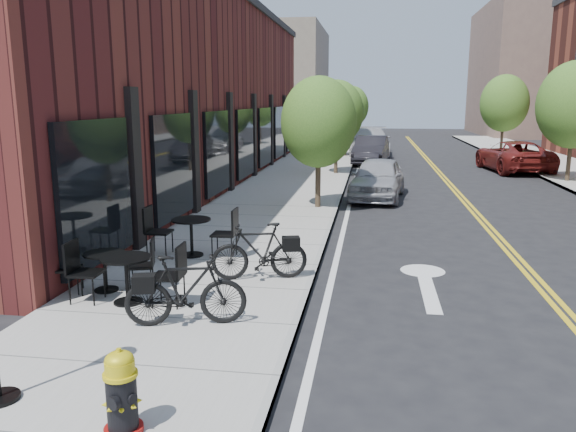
{
  "coord_description": "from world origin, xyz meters",
  "views": [
    {
      "loc": [
        0.98,
        -7.38,
        3.23
      ],
      "look_at": [
        -0.63,
        3.29,
        1.0
      ],
      "focal_mm": 35.0,
      "sensor_mm": 36.0,
      "label": 1
    }
  ],
  "objects_px": {
    "parked_car_c": "(370,141)",
    "parked_car_far": "(513,156)",
    "fire_hydrant": "(121,393)",
    "bistro_set_b": "(105,266)",
    "bicycle_left": "(259,251)",
    "bistro_set_a": "(127,273)",
    "parked_car_a": "(378,178)",
    "parked_car_b": "(371,150)",
    "bicycle_right": "(186,290)",
    "bistro_set_c": "(191,232)"
  },
  "relations": [
    {
      "from": "bistro_set_a",
      "to": "parked_car_c",
      "type": "xyz_separation_m",
      "value": [
        3.54,
        26.15,
        0.22
      ]
    },
    {
      "from": "fire_hydrant",
      "to": "parked_car_a",
      "type": "xyz_separation_m",
      "value": [
        2.46,
        14.27,
        0.16
      ]
    },
    {
      "from": "bistro_set_a",
      "to": "parked_car_c",
      "type": "relative_size",
      "value": 0.32
    },
    {
      "from": "bistro_set_a",
      "to": "fire_hydrant",
      "type": "bearing_deg",
      "value": -68.14
    },
    {
      "from": "bicycle_left",
      "to": "bistro_set_a",
      "type": "bearing_deg",
      "value": -65.23
    },
    {
      "from": "bicycle_right",
      "to": "bistro_set_a",
      "type": "height_order",
      "value": "bicycle_right"
    },
    {
      "from": "parked_car_a",
      "to": "bistro_set_c",
      "type": "bearing_deg",
      "value": -108.08
    },
    {
      "from": "bistro_set_b",
      "to": "fire_hydrant",
      "type": "bearing_deg",
      "value": -78.32
    },
    {
      "from": "parked_car_far",
      "to": "parked_car_b",
      "type": "bearing_deg",
      "value": -24.73
    },
    {
      "from": "bicycle_left",
      "to": "bistro_set_b",
      "type": "relative_size",
      "value": 1.05
    },
    {
      "from": "parked_car_b",
      "to": "parked_car_c",
      "type": "bearing_deg",
      "value": 96.64
    },
    {
      "from": "bistro_set_c",
      "to": "bistro_set_a",
      "type": "bearing_deg",
      "value": -93.07
    },
    {
      "from": "bicycle_right",
      "to": "parked_car_a",
      "type": "relative_size",
      "value": 0.42
    },
    {
      "from": "bicycle_left",
      "to": "bicycle_right",
      "type": "relative_size",
      "value": 1.0
    },
    {
      "from": "bistro_set_c",
      "to": "parked_car_c",
      "type": "relative_size",
      "value": 0.32
    },
    {
      "from": "bicycle_left",
      "to": "bistro_set_b",
      "type": "height_order",
      "value": "bicycle_left"
    },
    {
      "from": "parked_car_a",
      "to": "parked_car_far",
      "type": "bearing_deg",
      "value": 59.92
    },
    {
      "from": "bistro_set_b",
      "to": "bicycle_right",
      "type": "bearing_deg",
      "value": -50.51
    },
    {
      "from": "fire_hydrant",
      "to": "bistro_set_a",
      "type": "relative_size",
      "value": 0.48
    },
    {
      "from": "bistro_set_a",
      "to": "parked_car_far",
      "type": "bearing_deg",
      "value": 60.59
    },
    {
      "from": "parked_car_a",
      "to": "parked_car_b",
      "type": "bearing_deg",
      "value": 98.19
    },
    {
      "from": "bicycle_right",
      "to": "fire_hydrant",
      "type": "bearing_deg",
      "value": 171.03
    },
    {
      "from": "bistro_set_b",
      "to": "parked_car_c",
      "type": "xyz_separation_m",
      "value": [
        4.15,
        25.66,
        0.28
      ]
    },
    {
      "from": "parked_car_a",
      "to": "parked_car_b",
      "type": "height_order",
      "value": "parked_car_b"
    },
    {
      "from": "parked_car_a",
      "to": "bistro_set_b",
      "type": "bearing_deg",
      "value": -106.64
    },
    {
      "from": "bicycle_left",
      "to": "parked_car_far",
      "type": "xyz_separation_m",
      "value": [
        8.34,
        17.82,
        0.08
      ]
    },
    {
      "from": "parked_car_a",
      "to": "parked_car_c",
      "type": "xyz_separation_m",
      "value": [
        -0.36,
        15.2,
        0.14
      ]
    },
    {
      "from": "bicycle_left",
      "to": "parked_car_a",
      "type": "xyz_separation_m",
      "value": [
        2.11,
        9.48,
        0.05
      ]
    },
    {
      "from": "parked_car_c",
      "to": "parked_car_far",
      "type": "bearing_deg",
      "value": -45.93
    },
    {
      "from": "fire_hydrant",
      "to": "bicycle_right",
      "type": "bearing_deg",
      "value": 117.76
    },
    {
      "from": "bistro_set_b",
      "to": "parked_car_a",
      "type": "relative_size",
      "value": 0.4
    },
    {
      "from": "bicycle_left",
      "to": "bistro_set_c",
      "type": "distance_m",
      "value": 2.11
    },
    {
      "from": "bicycle_left",
      "to": "bicycle_right",
      "type": "xyz_separation_m",
      "value": [
        -0.6,
        -2.19,
        0.0
      ]
    },
    {
      "from": "bistro_set_b",
      "to": "parked_car_far",
      "type": "distance_m",
      "value": 21.66
    },
    {
      "from": "parked_car_a",
      "to": "parked_car_far",
      "type": "height_order",
      "value": "parked_car_far"
    },
    {
      "from": "parked_car_c",
      "to": "parked_car_far",
      "type": "xyz_separation_m",
      "value": [
        6.6,
        -6.85,
        -0.12
      ]
    },
    {
      "from": "bicycle_right",
      "to": "parked_car_a",
      "type": "xyz_separation_m",
      "value": [
        2.71,
        11.67,
        0.05
      ]
    },
    {
      "from": "bistro_set_b",
      "to": "parked_car_c",
      "type": "distance_m",
      "value": 26.0
    },
    {
      "from": "bistro_set_b",
      "to": "parked_car_b",
      "type": "distance_m",
      "value": 21.34
    },
    {
      "from": "parked_car_c",
      "to": "bicycle_left",
      "type": "bearing_deg",
      "value": -93.89
    },
    {
      "from": "bicycle_right",
      "to": "parked_car_c",
      "type": "bearing_deg",
      "value": -19.43
    },
    {
      "from": "fire_hydrant",
      "to": "bistro_set_b",
      "type": "bearing_deg",
      "value": 140.56
    },
    {
      "from": "parked_car_b",
      "to": "parked_car_a",
      "type": "bearing_deg",
      "value": -82.94
    },
    {
      "from": "fire_hydrant",
      "to": "bistro_set_c",
      "type": "xyz_separation_m",
      "value": [
        -1.31,
        6.09,
        0.1
      ]
    },
    {
      "from": "parked_car_a",
      "to": "parked_car_c",
      "type": "relative_size",
      "value": 0.71
    },
    {
      "from": "bistro_set_c",
      "to": "parked_car_c",
      "type": "distance_m",
      "value": 23.63
    },
    {
      "from": "bicycle_right",
      "to": "parked_car_far",
      "type": "relative_size",
      "value": 0.33
    },
    {
      "from": "fire_hydrant",
      "to": "bistro_set_b",
      "type": "xyz_separation_m",
      "value": [
        -2.05,
        3.81,
        0.02
      ]
    },
    {
      "from": "parked_car_a",
      "to": "parked_car_far",
      "type": "relative_size",
      "value": 0.79
    },
    {
      "from": "bistro_set_a",
      "to": "bicycle_left",
      "type": "bearing_deg",
      "value": 37.67
    }
  ]
}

